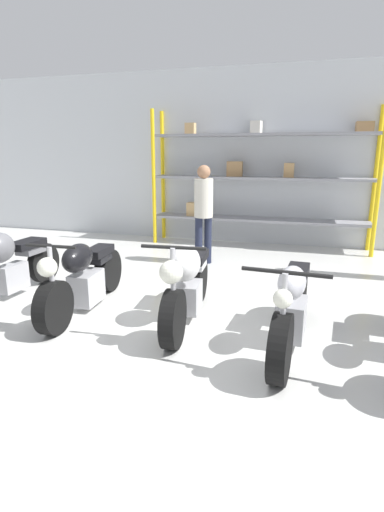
{
  "coord_description": "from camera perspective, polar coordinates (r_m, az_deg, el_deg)",
  "views": [
    {
      "loc": [
        1.31,
        -4.07,
        1.92
      ],
      "look_at": [
        0.0,
        0.4,
        0.7
      ],
      "focal_mm": 28.0,
      "sensor_mm": 36.0,
      "label": 1
    }
  ],
  "objects": [
    {
      "name": "motorcycle_white",
      "position": [
        4.57,
        -0.74,
        -3.8
      ],
      "size": [
        0.65,
        1.97,
        1.04
      ],
      "rotation": [
        0.0,
        0.0,
        -1.49
      ],
      "color": "black",
      "rests_on": "ground_plane"
    },
    {
      "name": "shelving_rack",
      "position": [
        8.31,
        9.5,
        11.33
      ],
      "size": [
        4.45,
        0.63,
        2.77
      ],
      "color": "yellow",
      "rests_on": "ground_plane"
    },
    {
      "name": "ground_plane",
      "position": [
        4.69,
        -1.4,
        -9.5
      ],
      "size": [
        30.0,
        30.0,
        0.0
      ],
      "primitive_type": "plane",
      "color": "silver"
    },
    {
      "name": "motorcycle_black",
      "position": [
        5.11,
        -15.23,
        -2.92
      ],
      "size": [
        0.57,
        2.02,
        0.98
      ],
      "rotation": [
        0.0,
        0.0,
        -1.5
      ],
      "color": "black",
      "rests_on": "ground_plane"
    },
    {
      "name": "motorcycle_silver",
      "position": [
        4.14,
        14.02,
        -7.09
      ],
      "size": [
        0.73,
        2.03,
        0.98
      ],
      "rotation": [
        0.0,
        0.0,
        -1.64
      ],
      "color": "black",
      "rests_on": "ground_plane"
    },
    {
      "name": "person_browsing",
      "position": [
        6.89,
        1.67,
        7.04
      ],
      "size": [
        0.45,
        0.45,
        1.71
      ],
      "rotation": [
        0.0,
        0.0,
        2.28
      ],
      "color": "#1E2338",
      "rests_on": "ground_plane"
    },
    {
      "name": "motorcycle_grey",
      "position": [
        5.84,
        -24.98,
        -0.97
      ],
      "size": [
        0.74,
        2.02,
        1.03
      ],
      "rotation": [
        0.0,
        0.0,
        -1.61
      ],
      "color": "black",
      "rests_on": "ground_plane"
    },
    {
      "name": "back_wall",
      "position": [
        8.69,
        7.9,
        13.73
      ],
      "size": [
        30.0,
        0.08,
        3.6
      ],
      "color": "silver",
      "rests_on": "ground_plane"
    }
  ]
}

